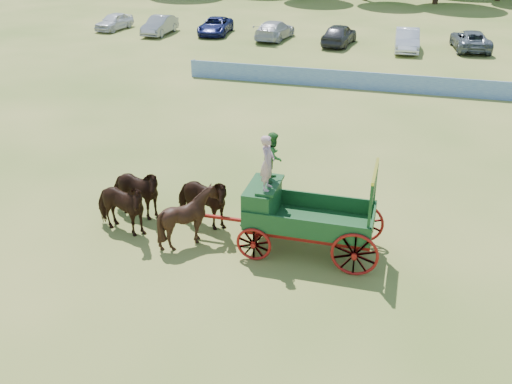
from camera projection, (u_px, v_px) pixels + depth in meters
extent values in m
plane|color=tan|center=(410.00, 264.00, 17.12)|extent=(160.00, 160.00, 0.00)
imported|color=black|center=(120.00, 207.00, 18.35)|extent=(2.40, 1.47, 1.89)
imported|color=black|center=(135.00, 193.00, 19.30)|extent=(2.38, 1.41, 1.89)
imported|color=black|center=(189.00, 217.00, 17.78)|extent=(1.84, 1.66, 1.89)
imported|color=black|center=(202.00, 201.00, 18.73)|extent=(2.42, 1.53, 1.89)
cube|color=#A01910|center=(262.00, 227.00, 17.88)|extent=(0.12, 2.00, 0.12)
cube|color=#A01910|center=(358.00, 241.00, 17.17)|extent=(0.12, 2.00, 0.12)
cube|color=#A01910|center=(306.00, 240.00, 17.00)|extent=(3.80, 0.10, 0.12)
cube|color=#A01910|center=(312.00, 222.00, 17.95)|extent=(3.80, 0.10, 0.12)
cube|color=#A01910|center=(234.00, 220.00, 18.03)|extent=(2.80, 0.09, 0.09)
cube|color=#17451E|center=(309.00, 223.00, 17.35)|extent=(3.80, 1.80, 0.10)
cube|color=#17451E|center=(304.00, 228.00, 16.45)|extent=(3.80, 0.06, 0.55)
cube|color=#17451E|center=(315.00, 201.00, 17.97)|extent=(3.80, 0.06, 0.55)
cube|color=#17451E|center=(373.00, 222.00, 16.76)|extent=(0.06, 1.80, 0.55)
cube|color=#17451E|center=(262.00, 201.00, 17.46)|extent=(0.85, 1.70, 1.05)
cube|color=#17451E|center=(270.00, 185.00, 17.14)|extent=(0.55, 1.50, 0.08)
cube|color=#17451E|center=(250.00, 205.00, 17.64)|extent=(0.10, 1.60, 0.65)
cube|color=#17451E|center=(256.00, 214.00, 17.73)|extent=(0.55, 1.60, 0.06)
cube|color=#17451E|center=(369.00, 215.00, 15.80)|extent=(0.08, 0.08, 1.80)
cube|color=#17451E|center=(375.00, 191.00, 17.18)|extent=(0.08, 0.08, 1.80)
cube|color=#17451E|center=(374.00, 184.00, 16.22)|extent=(0.07, 1.75, 0.75)
cube|color=gold|center=(375.00, 171.00, 16.04)|extent=(0.08, 1.80, 0.09)
cube|color=gold|center=(373.00, 184.00, 16.23)|extent=(0.02, 1.30, 0.12)
torus|color=#A01910|center=(254.00, 244.00, 17.09)|extent=(1.09, 0.09, 1.09)
torus|color=#A01910|center=(269.00, 215.00, 18.73)|extent=(1.09, 0.09, 1.09)
torus|color=#A01910|center=(354.00, 255.00, 16.31)|extent=(1.39, 0.09, 1.39)
torus|color=#A01910|center=(362.00, 223.00, 17.94)|extent=(1.39, 0.09, 1.39)
imported|color=#C496A0|center=(268.00, 163.00, 16.45)|extent=(0.40, 0.61, 1.67)
imported|color=#256124|center=(273.00, 156.00, 17.09)|extent=(0.57, 0.73, 1.51)
cube|color=#1F50A8|center=(404.00, 84.00, 32.62)|extent=(26.00, 0.08, 1.05)
imported|color=silver|center=(114.00, 21.00, 49.26)|extent=(2.14, 4.30, 1.41)
imported|color=gray|center=(160.00, 25.00, 47.47)|extent=(1.60, 4.51, 1.48)
imported|color=navy|center=(215.00, 26.00, 47.55)|extent=(2.69, 5.06, 1.35)
imported|color=silver|center=(275.00, 30.00, 45.72)|extent=(2.63, 5.26, 1.47)
imported|color=#333338|center=(339.00, 34.00, 43.77)|extent=(2.48, 4.94, 1.62)
imported|color=silver|center=(407.00, 40.00, 41.99)|extent=(1.96, 4.90, 1.59)
imported|color=slate|center=(471.00, 40.00, 42.34)|extent=(2.99, 5.44, 1.44)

